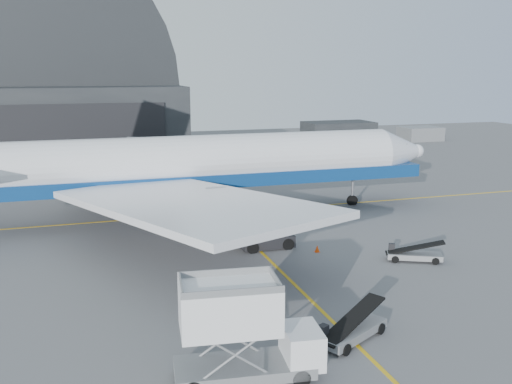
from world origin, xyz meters
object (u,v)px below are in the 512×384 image
object	(u,v)px
belt_loader_a	(351,330)
airliner	(184,165)
catering_truck	(242,332)
pushback_tug	(267,238)
belt_loader_b	(414,254)

from	to	relation	value
belt_loader_a	airliner	bearing A→B (deg)	68.25
catering_truck	pushback_tug	xyz separation A→B (m)	(7.73, 19.40, -1.68)
airliner	belt_loader_b	xyz separation A→B (m)	(14.49, -18.38, -4.81)
catering_truck	pushback_tug	bearing A→B (deg)	74.82
catering_truck	belt_loader_b	distance (m)	21.66
pushback_tug	belt_loader_a	distance (m)	17.30
airliner	pushback_tug	world-z (taller)	airliner
catering_truck	belt_loader_a	world-z (taller)	catering_truck
belt_loader_b	belt_loader_a	bearing A→B (deg)	-109.69
airliner	catering_truck	xyz separation A→B (m)	(-2.96, -31.07, -2.89)
pushback_tug	belt_loader_a	bearing A→B (deg)	-94.28
airliner	belt_loader_a	bearing A→B (deg)	-82.40
pushback_tug	catering_truck	bearing A→B (deg)	-112.97
pushback_tug	belt_loader_a	size ratio (longest dim) A/B	0.92
airliner	belt_loader_a	size ratio (longest dim) A/B	11.22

